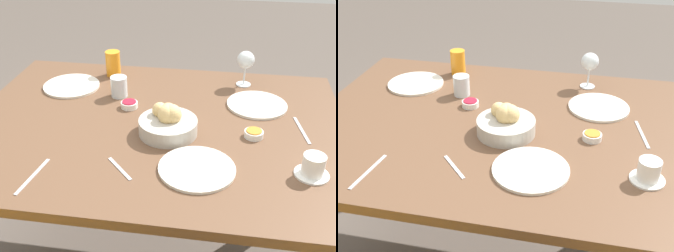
{
  "view_description": "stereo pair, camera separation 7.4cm",
  "coord_description": "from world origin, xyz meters",
  "views": [
    {
      "loc": [
        -0.26,
        1.33,
        1.55
      ],
      "look_at": [
        -0.06,
        0.06,
        0.79
      ],
      "focal_mm": 45.0,
      "sensor_mm": 36.0,
      "label": 1
    },
    {
      "loc": [
        -0.33,
        1.32,
        1.55
      ],
      "look_at": [
        -0.06,
        0.06,
        0.79
      ],
      "focal_mm": 45.0,
      "sensor_mm": 36.0,
      "label": 2
    }
  ],
  "objects": [
    {
      "name": "dining_table",
      "position": [
        0.0,
        0.0,
        0.67
      ],
      "size": [
        1.42,
        1.06,
        0.76
      ],
      "color": "brown",
      "rests_on": "ground_plane"
    },
    {
      "name": "bread_basket",
      "position": [
        -0.06,
        0.06,
        0.8
      ],
      "size": [
        0.21,
        0.21,
        0.11
      ],
      "color": "#B2ADA3",
      "rests_on": "dining_table"
    },
    {
      "name": "plate_near_left",
      "position": [
        -0.38,
        -0.2,
        0.76
      ],
      "size": [
        0.24,
        0.24,
        0.01
      ],
      "color": "silver",
      "rests_on": "dining_table"
    },
    {
      "name": "plate_near_right",
      "position": [
        0.42,
        -0.26,
        0.76
      ],
      "size": [
        0.24,
        0.24,
        0.01
      ],
      "color": "silver",
      "rests_on": "dining_table"
    },
    {
      "name": "plate_far_center",
      "position": [
        -0.18,
        0.27,
        0.76
      ],
      "size": [
        0.24,
        0.24,
        0.01
      ],
      "color": "silver",
      "rests_on": "dining_table"
    },
    {
      "name": "juice_glass",
      "position": [
        0.27,
        -0.41,
        0.82
      ],
      "size": [
        0.07,
        0.07,
        0.11
      ],
      "color": "orange",
      "rests_on": "dining_table"
    },
    {
      "name": "water_tumbler",
      "position": [
        0.19,
        -0.2,
        0.8
      ],
      "size": [
        0.07,
        0.07,
        0.09
      ],
      "color": "silver",
      "rests_on": "dining_table"
    },
    {
      "name": "wine_glass",
      "position": [
        -0.33,
        -0.39,
        0.87
      ],
      "size": [
        0.08,
        0.08,
        0.16
      ],
      "color": "silver",
      "rests_on": "dining_table"
    },
    {
      "name": "coffee_cup",
      "position": [
        -0.54,
        0.24,
        0.79
      ],
      "size": [
        0.11,
        0.11,
        0.07
      ],
      "color": "white",
      "rests_on": "dining_table"
    },
    {
      "name": "jam_bowl_berry",
      "position": [
        0.12,
        -0.11,
        0.77
      ],
      "size": [
        0.07,
        0.07,
        0.03
      ],
      "color": "white",
      "rests_on": "dining_table"
    },
    {
      "name": "jam_bowl_honey",
      "position": [
        -0.36,
        0.04,
        0.77
      ],
      "size": [
        0.07,
        0.07,
        0.03
      ],
      "color": "white",
      "rests_on": "dining_table"
    },
    {
      "name": "fork_silver",
      "position": [
        0.31,
        0.38,
        0.76
      ],
      "size": [
        0.04,
        0.19,
        0.0
      ],
      "color": "#B7B7BC",
      "rests_on": "dining_table"
    },
    {
      "name": "knife_silver",
      "position": [
        -0.54,
        -0.03,
        0.76
      ],
      "size": [
        0.04,
        0.19,
        0.0
      ],
      "color": "#B7B7BC",
      "rests_on": "dining_table"
    },
    {
      "name": "spoon_coffee",
      "position": [
        0.06,
        0.3,
        0.76
      ],
      "size": [
        0.1,
        0.11,
        0.0
      ],
      "color": "#B7B7BC",
      "rests_on": "dining_table"
    }
  ]
}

